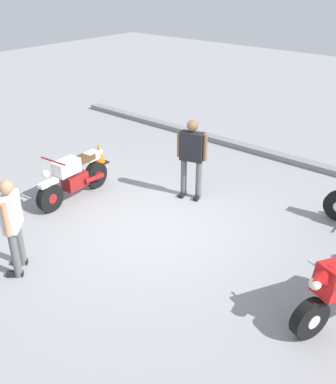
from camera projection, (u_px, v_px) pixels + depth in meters
ground_plane at (157, 226)px, 8.59m from camera, size 40.00×40.00×0.00m
curb_edge at (270, 154)px, 11.69m from camera, size 14.00×0.30×0.15m
motorcycle_cream_vintage at (74, 178)px, 9.42m from camera, size 0.70×1.96×1.07m
person_in_white_shirt at (12, 221)px, 6.93m from camera, size 0.54×0.55×1.67m
person_in_black_shirt at (192, 154)px, 9.24m from camera, size 0.67×0.42×1.76m
traffic_cone at (99, 154)px, 11.22m from camera, size 0.36×0.36×0.53m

